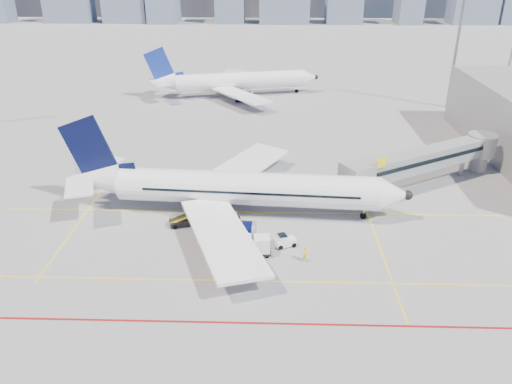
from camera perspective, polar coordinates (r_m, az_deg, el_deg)
ground at (r=53.36m, az=-0.87°, el=-6.37°), size 420.00×420.00×0.00m
apron_markings at (r=50.11m, az=-1.73°, el=-8.72°), size 90.00×35.12×0.01m
jet_bridge at (r=70.11m, az=19.37°, el=3.64°), size 23.55×15.78×6.30m
floodlight_mast_ne at (r=107.43m, az=22.10°, el=15.99°), size 3.20×0.61×25.45m
main_aircraft at (r=58.88m, az=-2.74°, el=0.41°), size 41.06×35.75×11.98m
second_aircraft at (r=110.85m, az=-2.60°, el=12.53°), size 37.33×32.12×11.04m
baggage_tug at (r=53.32m, az=3.27°, el=-5.56°), size 2.38×1.91×1.46m
cargo_dolly at (r=51.65m, az=-0.38°, el=-6.07°), size 3.87×1.91×2.07m
belt_loader at (r=57.89m, az=-7.69°, el=-3.16°), size 5.90×2.77×2.37m
ramp_worker at (r=50.96m, az=5.64°, el=-7.09°), size 0.63×0.72×1.66m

